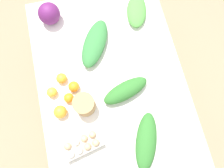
# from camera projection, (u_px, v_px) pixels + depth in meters

# --- Properties ---
(ground_plane) EXTENTS (8.00, 8.00, 0.00)m
(ground_plane) POSITION_uv_depth(u_px,v_px,m) (112.00, 105.00, 2.19)
(ground_plane) COLOR #937A5B
(dining_table) EXTENTS (1.50, 0.98, 0.76)m
(dining_table) POSITION_uv_depth(u_px,v_px,m) (112.00, 88.00, 1.55)
(dining_table) COLOR silver
(dining_table) RESTS_ON ground_plane
(cabbage_purple) EXTENTS (0.15, 0.15, 0.15)m
(cabbage_purple) POSITION_uv_depth(u_px,v_px,m) (49.00, 14.00, 1.52)
(cabbage_purple) COLOR #601E5B
(cabbage_purple) RESTS_ON dining_table
(egg_carton) EXTENTS (0.16, 0.27, 0.09)m
(egg_carton) POSITION_uv_depth(u_px,v_px,m) (82.00, 144.00, 1.32)
(egg_carton) COLOR beige
(egg_carton) RESTS_ON dining_table
(paper_bag) EXTENTS (0.13, 0.13, 0.14)m
(paper_bag) POSITION_uv_depth(u_px,v_px,m) (84.00, 105.00, 1.36)
(paper_bag) COLOR #A87F51
(paper_bag) RESTS_ON dining_table
(greens_bunch_dandelion) EXTENTS (0.20, 0.33, 0.09)m
(greens_bunch_dandelion) POSITION_uv_depth(u_px,v_px,m) (126.00, 91.00, 1.40)
(greens_bunch_dandelion) COLOR #2D6B28
(greens_bunch_dandelion) RESTS_ON dining_table
(greens_bunch_scallion) EXTENTS (0.37, 0.24, 0.09)m
(greens_bunch_scallion) POSITION_uv_depth(u_px,v_px,m) (146.00, 141.00, 1.32)
(greens_bunch_scallion) COLOR #2D6B28
(greens_bunch_scallion) RESTS_ON dining_table
(greens_bunch_beet_tops) EXTENTS (0.39, 0.30, 0.09)m
(greens_bunch_beet_tops) POSITION_uv_depth(u_px,v_px,m) (95.00, 43.00, 1.49)
(greens_bunch_beet_tops) COLOR #337538
(greens_bunch_beet_tops) RESTS_ON dining_table
(greens_bunch_kale) EXTENTS (0.30, 0.21, 0.07)m
(greens_bunch_kale) POSITION_uv_depth(u_px,v_px,m) (137.00, 11.00, 1.57)
(greens_bunch_kale) COLOR #4C933D
(greens_bunch_kale) RESTS_ON dining_table
(orange_0) EXTENTS (0.07, 0.07, 0.07)m
(orange_0) POSITION_uv_depth(u_px,v_px,m) (69.00, 98.00, 1.40)
(orange_0) COLOR orange
(orange_0) RESTS_ON dining_table
(orange_1) EXTENTS (0.08, 0.08, 0.08)m
(orange_1) POSITION_uv_depth(u_px,v_px,m) (60.00, 112.00, 1.37)
(orange_1) COLOR orange
(orange_1) RESTS_ON dining_table
(orange_2) EXTENTS (0.07, 0.07, 0.07)m
(orange_2) POSITION_uv_depth(u_px,v_px,m) (52.00, 92.00, 1.41)
(orange_2) COLOR #F9A833
(orange_2) RESTS_ON dining_table
(orange_3) EXTENTS (0.07, 0.07, 0.07)m
(orange_3) POSITION_uv_depth(u_px,v_px,m) (62.00, 78.00, 1.44)
(orange_3) COLOR orange
(orange_3) RESTS_ON dining_table
(orange_4) EXTENTS (0.07, 0.07, 0.07)m
(orange_4) POSITION_uv_depth(u_px,v_px,m) (74.00, 87.00, 1.42)
(orange_4) COLOR orange
(orange_4) RESTS_ON dining_table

